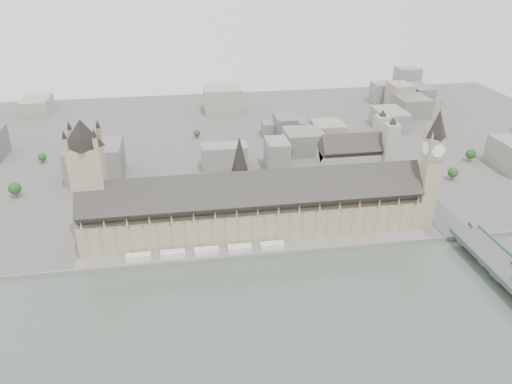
{
  "coord_description": "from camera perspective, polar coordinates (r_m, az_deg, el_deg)",
  "views": [
    {
      "loc": [
        -52.97,
        -322.84,
        208.62
      ],
      "look_at": [
        1.86,
        20.88,
        36.31
      ],
      "focal_mm": 35.0,
      "sensor_mm": 36.0,
      "label": 1
    }
  ],
  "objects": [
    {
      "name": "ground",
      "position": [
        388.01,
        0.22,
        -6.19
      ],
      "size": [
        900.0,
        900.0,
        0.0
      ],
      "primitive_type": "plane",
      "color": "#595651",
      "rests_on": "ground"
    },
    {
      "name": "embankment_wall",
      "position": [
        374.79,
        0.59,
        -7.21
      ],
      "size": [
        600.0,
        1.5,
        3.0
      ],
      "primitive_type": "cube",
      "color": "slate",
      "rests_on": "ground"
    },
    {
      "name": "river_terrace",
      "position": [
        381.25,
        0.4,
        -6.66
      ],
      "size": [
        270.0,
        15.0,
        2.0
      ],
      "primitive_type": "cube",
      "color": "slate",
      "rests_on": "ground"
    },
    {
      "name": "terrace_tents",
      "position": [
        376.55,
        -5.67,
        -6.73
      ],
      "size": [
        118.0,
        7.0,
        4.0
      ],
      "color": "white",
      "rests_on": "river_terrace"
    },
    {
      "name": "palace_of_westminster",
      "position": [
        393.33,
        -0.24,
        -1.87
      ],
      "size": [
        265.0,
        40.73,
        55.44
      ],
      "color": "tan",
      "rests_on": "ground"
    },
    {
      "name": "elizabeth_tower",
      "position": [
        410.59,
        19.45,
        3.26
      ],
      "size": [
        17.0,
        17.0,
        107.5
      ],
      "color": "tan",
      "rests_on": "ground"
    },
    {
      "name": "victoria_tower",
      "position": [
        387.29,
        -18.54,
        1.56
      ],
      "size": [
        30.0,
        30.0,
        100.0
      ],
      "color": "tan",
      "rests_on": "ground"
    },
    {
      "name": "central_tower",
      "position": [
        382.42,
        -1.88,
        3.11
      ],
      "size": [
        13.0,
        13.0,
        48.0
      ],
      "color": "#9B8A6B",
      "rests_on": "ground"
    },
    {
      "name": "westminster_abbey",
      "position": [
        484.91,
        11.44,
        3.55
      ],
      "size": [
        68.0,
        36.0,
        64.0
      ],
      "color": "gray",
      "rests_on": "ground"
    },
    {
      "name": "city_skyline_inland",
      "position": [
        601.0,
        -3.58,
        7.89
      ],
      "size": [
        720.0,
        360.0,
        38.0
      ],
      "primitive_type": null,
      "color": "gray",
      "rests_on": "ground"
    },
    {
      "name": "park_trees",
      "position": [
        434.58,
        -2.36,
        -1.25
      ],
      "size": [
        110.0,
        30.0,
        15.0
      ],
      "primitive_type": null,
      "color": "#1A4819",
      "rests_on": "ground"
    },
    {
      "name": "car_approach",
      "position": [
        428.11,
        23.29,
        -3.5
      ],
      "size": [
        3.03,
        5.94,
        1.65
      ],
      "primitive_type": "imported",
      "rotation": [
        0.0,
        0.0,
        -0.13
      ],
      "color": "gray",
      "rests_on": "westminster_bridge"
    }
  ]
}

